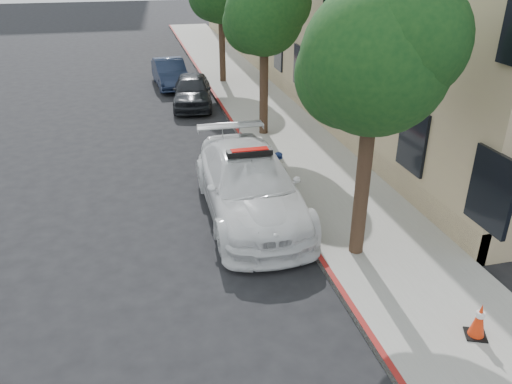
{
  "coord_description": "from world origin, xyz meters",
  "views": [
    {
      "loc": [
        -1.42,
        -10.43,
        6.09
      ],
      "look_at": [
        1.06,
        -0.34,
        1.0
      ],
      "focal_mm": 35.0,
      "sensor_mm": 36.0,
      "label": 1
    }
  ],
  "objects_px": {
    "parked_car_mid": "(192,90)",
    "traffic_cone": "(479,320)",
    "parked_car_far": "(170,73)",
    "fire_hydrant": "(278,165)",
    "police_car": "(250,185)"
  },
  "relations": [
    {
      "from": "parked_car_far",
      "to": "parked_car_mid",
      "type": "bearing_deg",
      "value": -83.82
    },
    {
      "from": "fire_hydrant",
      "to": "police_car",
      "type": "bearing_deg",
      "value": -133.46
    },
    {
      "from": "police_car",
      "to": "fire_hydrant",
      "type": "distance_m",
      "value": 2.18
    },
    {
      "from": "parked_car_mid",
      "to": "traffic_cone",
      "type": "xyz_separation_m",
      "value": [
        2.85,
        -15.44,
        -0.19
      ]
    },
    {
      "from": "police_car",
      "to": "parked_car_mid",
      "type": "distance_m",
      "value": 10.03
    },
    {
      "from": "parked_car_far",
      "to": "traffic_cone",
      "type": "distance_m",
      "value": 19.36
    },
    {
      "from": "parked_car_mid",
      "to": "traffic_cone",
      "type": "bearing_deg",
      "value": -71.75
    },
    {
      "from": "parked_car_mid",
      "to": "fire_hydrant",
      "type": "height_order",
      "value": "parked_car_mid"
    },
    {
      "from": "police_car",
      "to": "parked_car_far",
      "type": "xyz_separation_m",
      "value": [
        -0.78,
        13.63,
        -0.16
      ]
    },
    {
      "from": "police_car",
      "to": "parked_car_mid",
      "type": "relative_size",
      "value": 1.43
    },
    {
      "from": "police_car",
      "to": "parked_car_far",
      "type": "height_order",
      "value": "police_car"
    },
    {
      "from": "parked_car_far",
      "to": "fire_hydrant",
      "type": "height_order",
      "value": "parked_car_far"
    },
    {
      "from": "police_car",
      "to": "traffic_cone",
      "type": "xyz_separation_m",
      "value": [
        2.68,
        -5.41,
        -0.33
      ]
    },
    {
      "from": "police_car",
      "to": "parked_car_far",
      "type": "bearing_deg",
      "value": 94.14
    },
    {
      "from": "parked_car_mid",
      "to": "fire_hydrant",
      "type": "distance_m",
      "value": 8.39
    }
  ]
}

